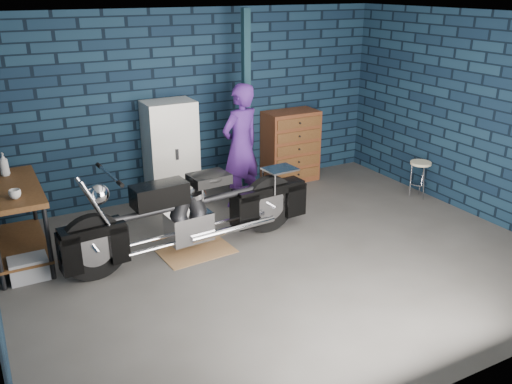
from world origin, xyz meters
TOP-DOWN VIEW (x-y plane):
  - ground at (0.00, 0.00)m, footprint 6.00×6.00m
  - room_walls at (0.00, 0.55)m, footprint 6.02×5.01m
  - support_post at (0.55, 1.95)m, footprint 0.10×0.10m
  - workbench at (-2.68, 1.37)m, footprint 0.60×1.40m
  - drip_mat at (-0.82, 0.64)m, footprint 0.90×0.70m
  - motorcycle at (-0.82, 0.64)m, footprint 2.71×0.93m
  - person at (0.32, 1.67)m, footprint 0.74×0.60m
  - storage_bin at (-2.66, 0.87)m, footprint 0.40×0.28m
  - locker at (-0.51, 2.23)m, footprint 0.70×0.50m
  - tool_chest at (1.49, 2.23)m, footprint 0.85×0.47m
  - shop_stool at (2.78, 0.68)m, footprint 0.40×0.40m
  - cup_a at (-2.67, 0.96)m, footprint 0.16×0.16m
  - bottle at (-2.69, 1.79)m, footprint 0.12×0.12m

SIDE VIEW (x-z plane):
  - ground at x=0.00m, z-range 0.00..0.00m
  - drip_mat at x=-0.82m, z-range 0.00..0.01m
  - storage_bin at x=-2.66m, z-range 0.00..0.25m
  - shop_stool at x=2.78m, z-range 0.00..0.56m
  - workbench at x=-2.68m, z-range 0.00..0.91m
  - tool_chest at x=1.49m, z-range 0.00..1.14m
  - motorcycle at x=-0.82m, z-range 0.00..1.17m
  - locker at x=-0.51m, z-range 0.00..1.49m
  - person at x=0.32m, z-range 0.00..1.76m
  - cup_a at x=-2.67m, z-range 0.91..1.01m
  - bottle at x=-2.69m, z-range 0.91..1.18m
  - support_post at x=0.55m, z-range 0.00..2.70m
  - room_walls at x=0.00m, z-range 0.55..3.26m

